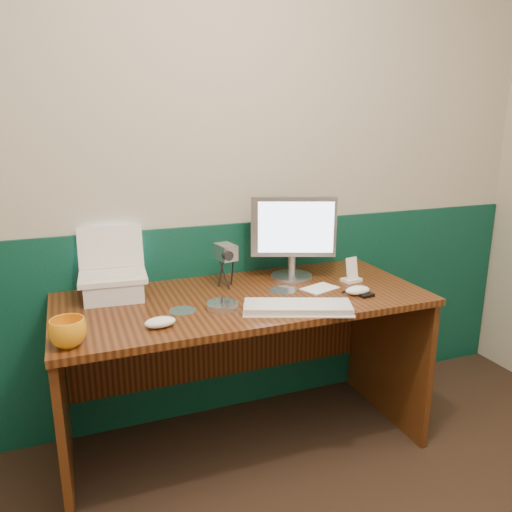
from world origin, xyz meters
name	(u,v)px	position (x,y,z in m)	size (l,w,h in m)	color
back_wall	(222,173)	(0.00, 1.75, 1.25)	(3.50, 0.04, 2.50)	#B7AF9B
wainscot	(225,319)	(0.00, 1.74, 0.50)	(3.48, 0.02, 1.00)	#072F24
desk	(244,373)	(-0.03, 1.38, 0.38)	(1.60, 0.70, 0.75)	#361609
laptop_riser	(114,289)	(-0.56, 1.56, 0.79)	(0.24, 0.21, 0.08)	silver
laptop	(111,253)	(-0.56, 1.56, 0.95)	(0.28, 0.22, 0.23)	white
monitor	(292,238)	(0.28, 1.54, 0.95)	(0.40, 0.11, 0.40)	#A9A8AD
keyboard	(298,308)	(0.12, 1.14, 0.76)	(0.43, 0.14, 0.02)	silver
mouse_right	(358,290)	(0.45, 1.22, 0.77)	(0.12, 0.07, 0.04)	white
mouse_left	(160,322)	(-0.43, 1.17, 0.77)	(0.12, 0.07, 0.04)	white
mug	(68,333)	(-0.75, 1.12, 0.80)	(0.13, 0.13, 0.10)	orange
camcorder	(226,266)	(-0.06, 1.53, 0.85)	(0.09, 0.13, 0.20)	#ACABB0
cd_spindle	(222,306)	(-0.16, 1.27, 0.76)	(0.13, 0.13, 0.03)	#B0BAC1
cd_loose_a	(183,311)	(-0.32, 1.30, 0.75)	(0.11, 0.11, 0.00)	silver
cd_loose_b	(283,290)	(0.17, 1.39, 0.75)	(0.12, 0.12, 0.00)	silver
pen	(352,289)	(0.46, 1.28, 0.75)	(0.01, 0.01, 0.13)	black
papers	(320,288)	(0.33, 1.35, 0.75)	(0.16, 0.11, 0.00)	silver
dock	(351,280)	(0.52, 1.39, 0.76)	(0.09, 0.06, 0.02)	white
music_player	(352,268)	(0.52, 1.39, 0.82)	(0.06, 0.01, 0.10)	white
pda	(361,293)	(0.47, 1.22, 0.76)	(0.06, 0.11, 0.01)	black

